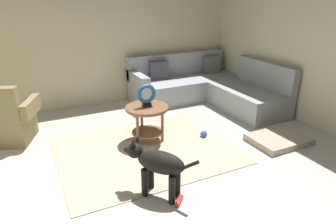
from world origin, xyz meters
name	(u,v)px	position (x,y,z in m)	size (l,w,h in m)	color
ground_plane	(156,183)	(0.00, 0.00, -0.05)	(6.00, 6.00, 0.10)	beige
wall_back	(89,33)	(0.00, 2.94, 1.35)	(6.00, 0.12, 2.70)	beige
area_rug	(145,150)	(0.15, 0.70, 0.01)	(2.30, 1.90, 0.01)	#BCAD93
sectional_couch	(206,88)	(1.99, 2.02, 0.29)	(2.20, 2.25, 0.88)	#9EA3A8
armchair	(6,121)	(-1.51, 1.81, 0.32)	(0.96, 0.84, 0.88)	olive
side_table	(147,115)	(0.29, 0.94, 0.42)	(0.60, 0.60, 0.54)	brown
torus_sculpture	(146,95)	(0.29, 0.94, 0.71)	(0.28, 0.08, 0.33)	black
dog_bed_mat	(278,139)	(1.98, 0.08, 0.04)	(0.80, 0.60, 0.09)	#B2A38E
dog	(157,164)	(-0.10, -0.26, 0.38)	(0.58, 0.69, 0.63)	black
dog_toy_ball	(204,134)	(1.09, 0.70, 0.05)	(0.10, 0.10, 0.10)	blue
dog_toy_rope	(179,201)	(0.04, -0.49, 0.03)	(0.05, 0.05, 0.16)	red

